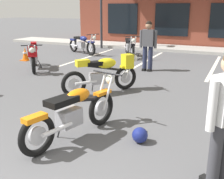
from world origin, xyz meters
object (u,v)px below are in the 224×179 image
object	(u,v)px
motorcycle_green_cafe_racer	(34,55)
person_in_shorts_foreground	(148,43)
motorcycle_red_sportbike	(105,72)
traffic_cone	(25,54)
motorcycle_blue_standard	(82,44)
motorcycle_black_cruiser	(130,46)
helmet_on_pavement	(140,135)
motorcycle_foreground_classic	(74,112)

from	to	relation	value
motorcycle_green_cafe_racer	person_in_shorts_foreground	size ratio (longest dim) A/B	1.06
motorcycle_red_sportbike	person_in_shorts_foreground	distance (m)	2.94
person_in_shorts_foreground	traffic_cone	xyz separation A→B (m)	(-5.14, -0.27, -0.69)
motorcycle_red_sportbike	motorcycle_blue_standard	size ratio (longest dim) A/B	0.90
motorcycle_black_cruiser	motorcycle_blue_standard	distance (m)	2.31
motorcycle_red_sportbike	helmet_on_pavement	distance (m)	2.89
motorcycle_green_cafe_racer	motorcycle_foreground_classic	bearing A→B (deg)	-43.68
motorcycle_blue_standard	person_in_shorts_foreground	xyz separation A→B (m)	(3.88, -2.17, 0.49)
motorcycle_foreground_classic	motorcycle_blue_standard	distance (m)	8.80
helmet_on_pavement	traffic_cone	distance (m)	8.28
helmet_on_pavement	traffic_cone	size ratio (longest dim) A/B	0.49
traffic_cone	person_in_shorts_foreground	bearing A→B (deg)	3.04
traffic_cone	motorcycle_red_sportbike	bearing A→B (deg)	-28.05
person_in_shorts_foreground	motorcycle_black_cruiser	bearing A→B (deg)	123.60
motorcycle_black_cruiser	helmet_on_pavement	xyz separation A→B (m)	(3.13, -7.55, -0.33)
motorcycle_green_cafe_racer	person_in_shorts_foreground	distance (m)	3.95
motorcycle_green_cafe_racer	person_in_shorts_foreground	bearing A→B (deg)	23.32
motorcycle_black_cruiser	traffic_cone	distance (m)	4.44
motorcycle_red_sportbike	helmet_on_pavement	world-z (taller)	motorcycle_red_sportbike
motorcycle_foreground_classic	person_in_shorts_foreground	xyz separation A→B (m)	(-0.49, 5.46, 0.49)
motorcycle_foreground_classic	motorcycle_black_cruiser	world-z (taller)	same
motorcycle_red_sportbike	motorcycle_black_cruiser	world-z (taller)	same
motorcycle_blue_standard	person_in_shorts_foreground	world-z (taller)	person_in_shorts_foreground
motorcycle_black_cruiser	person_in_shorts_foreground	distance (m)	2.90
motorcycle_red_sportbike	motorcycle_green_cafe_racer	size ratio (longest dim) A/B	0.99
motorcycle_blue_standard	motorcycle_green_cafe_racer	distance (m)	3.74
motorcycle_foreground_classic	person_in_shorts_foreground	world-z (taller)	person_in_shorts_foreground
motorcycle_blue_standard	traffic_cone	distance (m)	2.75
motorcycle_red_sportbike	motorcycle_green_cafe_racer	world-z (taller)	same
motorcycle_foreground_classic	traffic_cone	distance (m)	7.66
motorcycle_black_cruiser	motorcycle_green_cafe_racer	world-z (taller)	same
motorcycle_red_sportbike	traffic_cone	xyz separation A→B (m)	(-4.94, 2.63, -0.27)
motorcycle_foreground_classic	motorcycle_red_sportbike	world-z (taller)	same
motorcycle_foreground_classic	motorcycle_red_sportbike	size ratio (longest dim) A/B	1.18
motorcycle_blue_standard	traffic_cone	size ratio (longest dim) A/B	3.70
motorcycle_black_cruiser	traffic_cone	size ratio (longest dim) A/B	3.57
person_in_shorts_foreground	helmet_on_pavement	size ratio (longest dim) A/B	6.44
motorcycle_foreground_classic	motorcycle_black_cruiser	size ratio (longest dim) A/B	1.10
motorcycle_foreground_classic	person_in_shorts_foreground	distance (m)	5.51
motorcycle_foreground_classic	person_in_shorts_foreground	size ratio (longest dim) A/B	1.24
motorcycle_black_cruiser	traffic_cone	world-z (taller)	motorcycle_black_cruiser
motorcycle_red_sportbike	motorcycle_green_cafe_racer	bearing A→B (deg)	158.37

